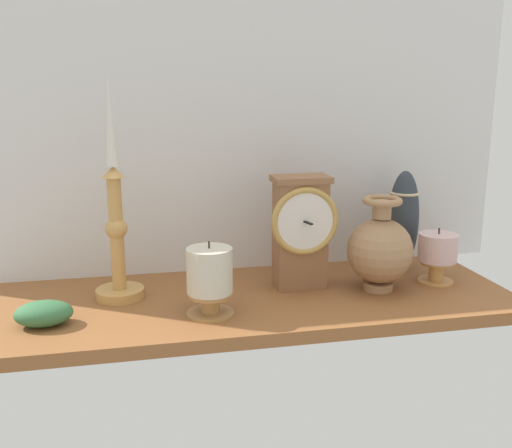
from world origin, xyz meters
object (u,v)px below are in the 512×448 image
Objects in this scene: brass_vase_bulbous at (380,249)px; pillar_candle_front at (210,278)px; candlestick_tall_left at (116,231)px; pillar_candle_near_clock at (437,253)px; mantel_clock at (301,230)px; tall_ceramic_vase at (403,220)px.

pillar_candle_front is at bearing -170.56° from brass_vase_bulbous.
pillar_candle_near_clock is at bearing -3.36° from candlestick_tall_left.
candlestick_tall_left is at bearing 143.52° from pillar_candle_front.
candlestick_tall_left is at bearing 177.91° from mantel_clock.
mantel_clock is at bearing 28.06° from pillar_candle_front.
brass_vase_bulbous is at bearing -170.60° from pillar_candle_near_clock.
candlestick_tall_left reaches higher than tall_ceramic_vase.
pillar_candle_near_clock is 10.74cm from tall_ceramic_vase.
mantel_clock reaches higher than pillar_candle_near_clock.
pillar_candle_front is 0.61× the size of tall_ceramic_vase.
mantel_clock is 22.41cm from pillar_candle_front.
pillar_candle_near_clock is at bearing 9.40° from brass_vase_bulbous.
candlestick_tall_left reaches higher than pillar_candle_near_clock.
mantel_clock is at bearing 162.38° from brass_vase_bulbous.
brass_vase_bulbous is (49.51, -5.92, -4.78)cm from candlestick_tall_left.
brass_vase_bulbous is (14.61, -4.64, -3.39)cm from mantel_clock.
tall_ceramic_vase is (10.13, 11.20, 2.68)cm from brass_vase_bulbous.
pillar_candle_front is at bearing -170.57° from pillar_candle_near_clock.
brass_vase_bulbous is 1.63× the size of pillar_candle_near_clock.
pillar_candle_front is (-33.89, -5.64, -1.59)cm from brass_vase_bulbous.
pillar_candle_front is 1.16× the size of pillar_candle_near_clock.
tall_ceramic_vase is at bearing 47.89° from brass_vase_bulbous.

